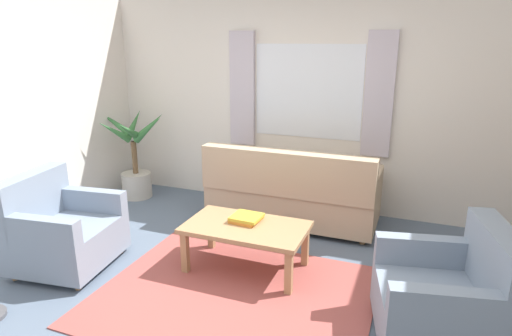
{
  "coord_description": "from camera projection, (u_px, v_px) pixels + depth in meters",
  "views": [
    {
      "loc": [
        1.32,
        -2.87,
        2.06
      ],
      "look_at": [
        -0.08,
        0.7,
        0.91
      ],
      "focal_mm": 30.45,
      "sensor_mm": 36.0,
      "label": 1
    }
  ],
  "objects": [
    {
      "name": "area_rug",
      "position": [
        234.0,
        295.0,
        3.61
      ],
      "size": [
        2.23,
        1.79,
        0.01
      ],
      "primitive_type": "cube",
      "color": "#9E4C47",
      "rests_on": "ground_plane"
    },
    {
      "name": "window_with_curtains",
      "position": [
        307.0,
        92.0,
        5.14
      ],
      "size": [
        1.98,
        0.07,
        1.4
      ],
      "color": "white"
    },
    {
      "name": "wall_back",
      "position": [
        308.0,
        104.0,
        5.26
      ],
      "size": [
        5.32,
        0.12,
        2.6
      ],
      "primitive_type": "cube",
      "color": "silver",
      "rests_on": "ground_plane"
    },
    {
      "name": "armchair_right",
      "position": [
        449.0,
        300.0,
        2.95
      ],
      "size": [
        0.98,
        0.99,
        0.88
      ],
      "rotation": [
        0.0,
        0.0,
        -1.36
      ],
      "color": "gray",
      "rests_on": "ground_plane"
    },
    {
      "name": "armchair_left",
      "position": [
        60.0,
        230.0,
        4.02
      ],
      "size": [
        0.92,
        0.94,
        0.88
      ],
      "rotation": [
        0.0,
        0.0,
        1.7
      ],
      "color": "gray",
      "rests_on": "ground_plane"
    },
    {
      "name": "couch",
      "position": [
        292.0,
        193.0,
        4.93
      ],
      "size": [
        1.9,
        0.82,
        0.92
      ],
      "rotation": [
        0.0,
        0.0,
        3.14
      ],
      "color": "tan",
      "rests_on": "ground_plane"
    },
    {
      "name": "coffee_table",
      "position": [
        246.0,
        231.0,
        3.93
      ],
      "size": [
        1.1,
        0.64,
        0.44
      ],
      "color": "#A87F56",
      "rests_on": "ground_plane"
    },
    {
      "name": "book_stack_on_table",
      "position": [
        246.0,
        218.0,
        4.0
      ],
      "size": [
        0.28,
        0.29,
        0.06
      ],
      "color": "orange",
      "rests_on": "coffee_table"
    },
    {
      "name": "potted_plant",
      "position": [
        135.0,
        162.0,
        5.75
      ],
      "size": [
        1.17,
        1.08,
        1.18
      ],
      "color": "#B7B2A8",
      "rests_on": "ground_plane"
    },
    {
      "name": "ground_plane",
      "position": [
        234.0,
        296.0,
        3.61
      ],
      "size": [
        6.24,
        6.24,
        0.0
      ],
      "primitive_type": "plane",
      "color": "slate"
    }
  ]
}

